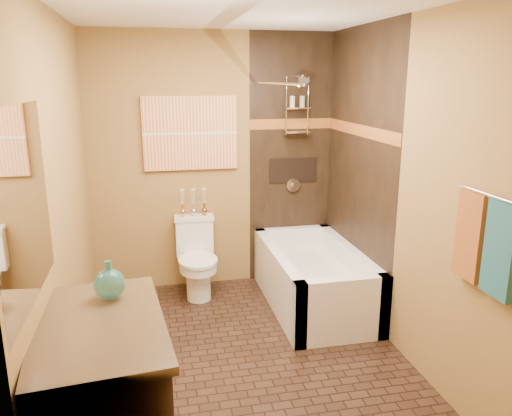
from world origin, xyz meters
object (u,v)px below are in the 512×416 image
object	(u,v)px
sunset_painting	(190,133)
bathtub	(313,283)
toilet	(197,258)
vanity	(104,402)

from	to	relation	value
sunset_painting	bathtub	distance (m)	1.83
sunset_painting	toilet	xyz separation A→B (m)	(0.00, -0.25, -1.17)
sunset_painting	bathtub	size ratio (longest dim) A/B	0.60
toilet	bathtub	bearing A→B (deg)	-21.69
bathtub	vanity	distance (m)	2.47
toilet	vanity	distance (m)	2.33
bathtub	toilet	size ratio (longest dim) A/B	1.99
sunset_painting	vanity	bearing A→B (deg)	-105.67
vanity	sunset_painting	bearing A→B (deg)	68.62
toilet	vanity	world-z (taller)	vanity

